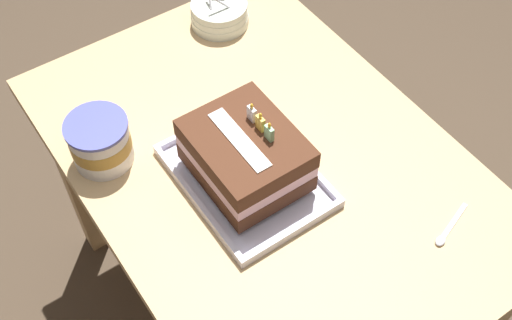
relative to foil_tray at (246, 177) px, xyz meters
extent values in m
plane|color=#4C3D2D|center=(-0.02, 0.07, -0.74)|extent=(8.00, 8.00, 0.00)
cube|color=tan|center=(-0.02, 0.07, -0.02)|extent=(1.10, 0.76, 0.04)
cube|color=tan|center=(-0.51, -0.25, -0.39)|extent=(0.06, 0.06, 0.69)
cube|color=tan|center=(-0.51, 0.39, -0.39)|extent=(0.06, 0.06, 0.69)
cube|color=silver|center=(0.00, 0.00, 0.00)|extent=(0.35, 0.25, 0.01)
cube|color=silver|center=(0.00, -0.12, 0.01)|extent=(0.35, 0.01, 0.02)
cube|color=silver|center=(0.00, 0.12, 0.01)|extent=(0.35, 0.01, 0.02)
cube|color=silver|center=(-0.17, 0.00, 0.01)|extent=(0.01, 0.23, 0.02)
cube|color=silver|center=(0.17, 0.00, 0.01)|extent=(0.01, 0.23, 0.02)
cube|color=#4C2818|center=(0.00, 0.00, 0.04)|extent=(0.24, 0.19, 0.04)
cube|color=beige|center=(0.00, 0.00, 0.08)|extent=(0.23, 0.19, 0.03)
cube|color=#4C2818|center=(0.00, 0.00, 0.11)|extent=(0.24, 0.19, 0.04)
cube|color=white|center=(0.00, -0.01, 0.14)|extent=(0.18, 0.03, 0.00)
cube|color=white|center=(-0.03, 0.04, 0.15)|extent=(0.02, 0.01, 0.03)
ellipsoid|color=yellow|center=(-0.03, 0.04, 0.17)|extent=(0.01, 0.01, 0.01)
cube|color=#EFC64C|center=(0.00, 0.04, 0.15)|extent=(0.02, 0.01, 0.03)
ellipsoid|color=yellow|center=(0.00, 0.04, 0.17)|extent=(0.01, 0.01, 0.01)
cube|color=#99DB9E|center=(0.03, 0.04, 0.15)|extent=(0.02, 0.01, 0.03)
ellipsoid|color=yellow|center=(0.03, 0.04, 0.17)|extent=(0.01, 0.01, 0.01)
cylinder|color=silver|center=(-0.45, 0.22, 0.01)|extent=(0.15, 0.15, 0.03)
cylinder|color=silver|center=(-0.45, 0.22, 0.02)|extent=(0.15, 0.15, 0.03)
cylinder|color=silver|center=(-0.45, 0.22, 0.04)|extent=(0.14, 0.14, 0.03)
cylinder|color=silver|center=(-0.43, 0.22, 0.08)|extent=(0.02, 0.06, 0.06)
cylinder|color=white|center=(-0.22, -0.22, 0.05)|extent=(0.13, 0.13, 0.10)
cylinder|color=#B78938|center=(-0.22, -0.22, 0.05)|extent=(0.13, 0.13, 0.04)
cylinder|color=#5158B7|center=(-0.22, -0.22, 0.10)|extent=(0.13, 0.13, 0.01)
ellipsoid|color=silver|center=(0.35, 0.23, 0.00)|extent=(0.03, 0.03, 0.01)
cube|color=silver|center=(0.33, 0.29, 0.00)|extent=(0.04, 0.10, 0.00)
camera|label=1|loc=(0.68, -0.44, 1.12)|focal=45.54mm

